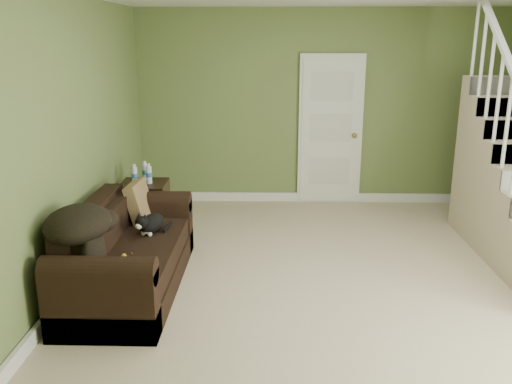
# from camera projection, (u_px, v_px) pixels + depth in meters

# --- Properties ---
(floor) EXTENTS (5.00, 5.50, 0.01)m
(floor) POSITION_uv_depth(u_px,v_px,m) (346.00, 287.00, 5.00)
(floor) COLOR tan
(floor) RESTS_ON ground
(wall_back) EXTENTS (5.00, 0.04, 2.60)m
(wall_back) POSITION_uv_depth(u_px,v_px,m) (323.00, 108.00, 7.29)
(wall_back) COLOR olive
(wall_back) RESTS_ON floor
(wall_front) EXTENTS (5.00, 0.04, 2.60)m
(wall_front) POSITION_uv_depth(u_px,v_px,m) (460.00, 295.00, 2.00)
(wall_front) COLOR olive
(wall_front) RESTS_ON floor
(wall_left) EXTENTS (0.04, 5.50, 2.60)m
(wall_left) POSITION_uv_depth(u_px,v_px,m) (65.00, 147.00, 4.71)
(wall_left) COLOR olive
(wall_left) RESTS_ON floor
(baseboard_back) EXTENTS (5.00, 0.04, 0.12)m
(baseboard_back) POSITION_uv_depth(u_px,v_px,m) (321.00, 197.00, 7.60)
(baseboard_back) COLOR white
(baseboard_back) RESTS_ON floor
(baseboard_left) EXTENTS (0.04, 5.50, 0.12)m
(baseboard_left) POSITION_uv_depth(u_px,v_px,m) (81.00, 278.00, 5.05)
(baseboard_left) COLOR white
(baseboard_left) RESTS_ON floor
(door) EXTENTS (0.86, 0.12, 2.02)m
(door) POSITION_uv_depth(u_px,v_px,m) (330.00, 131.00, 7.32)
(door) COLOR white
(door) RESTS_ON floor
(sofa) EXTENTS (0.86, 1.98, 0.78)m
(sofa) POSITION_uv_depth(u_px,v_px,m) (126.00, 257.00, 4.91)
(sofa) COLOR black
(sofa) RESTS_ON floor
(side_table) EXTENTS (0.53, 0.53, 0.85)m
(side_table) POSITION_uv_depth(u_px,v_px,m) (145.00, 208.00, 6.27)
(side_table) COLOR black
(side_table) RESTS_ON floor
(cat) EXTENTS (0.29, 0.51, 0.24)m
(cat) POSITION_uv_depth(u_px,v_px,m) (151.00, 224.00, 5.13)
(cat) COLOR black
(cat) RESTS_ON sofa
(banana) EXTENTS (0.10, 0.20, 0.05)m
(banana) POSITION_uv_depth(u_px,v_px,m) (124.00, 259.00, 4.49)
(banana) COLOR yellow
(banana) RESTS_ON sofa
(throw_pillow) EXTENTS (0.23, 0.45, 0.45)m
(throw_pillow) POSITION_uv_depth(u_px,v_px,m) (140.00, 203.00, 5.50)
(throw_pillow) COLOR #4F371F
(throw_pillow) RESTS_ON sofa
(throw_blanket) EXTENTS (0.58, 0.72, 0.27)m
(throw_blanket) POSITION_uv_depth(u_px,v_px,m) (78.00, 224.00, 4.25)
(throw_blanket) COLOR black
(throw_blanket) RESTS_ON sofa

